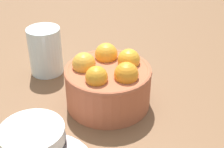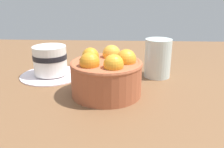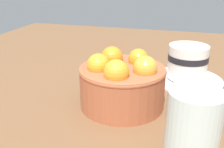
% 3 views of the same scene
% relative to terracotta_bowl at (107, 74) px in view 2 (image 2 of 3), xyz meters
% --- Properties ---
extents(ground_plane, '(1.29, 1.13, 0.04)m').
position_rel_terracotta_bowl_xyz_m(ground_plane, '(-0.00, 0.00, -0.06)').
color(ground_plane, brown).
extents(terracotta_bowl, '(0.15, 0.15, 0.10)m').
position_rel_terracotta_bowl_xyz_m(terracotta_bowl, '(0.00, 0.00, 0.00)').
color(terracotta_bowl, '#AD5938').
rests_on(terracotta_bowl, ground_plane).
extents(coffee_cup, '(0.15, 0.15, 0.08)m').
position_rel_terracotta_bowl_xyz_m(coffee_cup, '(-0.15, 0.11, -0.01)').
color(coffee_cup, white).
rests_on(coffee_cup, ground_plane).
extents(water_glass, '(0.07, 0.07, 0.09)m').
position_rel_terracotta_bowl_xyz_m(water_glass, '(0.12, 0.12, 0.00)').
color(water_glass, silver).
rests_on(water_glass, ground_plane).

